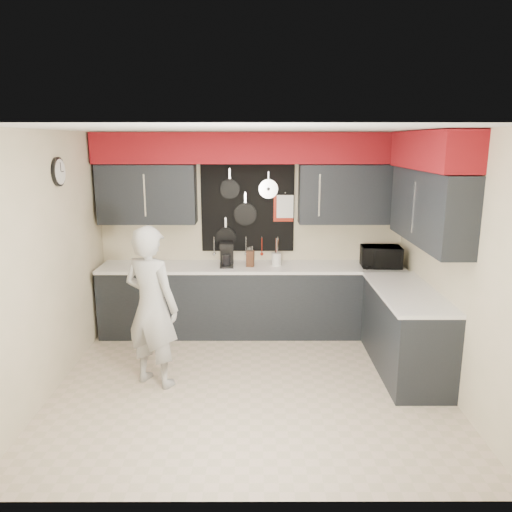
{
  "coord_description": "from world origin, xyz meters",
  "views": [
    {
      "loc": [
        0.05,
        -4.79,
        2.5
      ],
      "look_at": [
        0.06,
        0.5,
        1.26
      ],
      "focal_mm": 35.0,
      "sensor_mm": 36.0,
      "label": 1
    }
  ],
  "objects_px": {
    "knife_block": "(250,259)",
    "coffee_maker": "(227,254)",
    "microwave": "(381,257)",
    "utensil_crock": "(276,259)",
    "person": "(152,307)"
  },
  "relations": [
    {
      "from": "microwave",
      "to": "person",
      "type": "relative_size",
      "value": 0.29
    },
    {
      "from": "knife_block",
      "to": "coffee_maker",
      "type": "bearing_deg",
      "value": -172.05
    },
    {
      "from": "microwave",
      "to": "person",
      "type": "distance_m",
      "value": 2.97
    },
    {
      "from": "knife_block",
      "to": "coffee_maker",
      "type": "xyz_separation_m",
      "value": [
        -0.3,
        0.01,
        0.06
      ]
    },
    {
      "from": "utensil_crock",
      "to": "person",
      "type": "xyz_separation_m",
      "value": [
        -1.33,
        -1.42,
        -0.16
      ]
    },
    {
      "from": "knife_block",
      "to": "person",
      "type": "height_order",
      "value": "person"
    },
    {
      "from": "utensil_crock",
      "to": "person",
      "type": "relative_size",
      "value": 0.1
    },
    {
      "from": "microwave",
      "to": "coffee_maker",
      "type": "relative_size",
      "value": 1.56
    },
    {
      "from": "knife_block",
      "to": "person",
      "type": "distance_m",
      "value": 1.7
    },
    {
      "from": "microwave",
      "to": "utensil_crock",
      "type": "bearing_deg",
      "value": 178.11
    },
    {
      "from": "microwave",
      "to": "utensil_crock",
      "type": "relative_size",
      "value": 3.02
    },
    {
      "from": "utensil_crock",
      "to": "person",
      "type": "height_order",
      "value": "person"
    },
    {
      "from": "coffee_maker",
      "to": "microwave",
      "type": "bearing_deg",
      "value": -4.93
    },
    {
      "from": "microwave",
      "to": "person",
      "type": "xyz_separation_m",
      "value": [
        -2.65,
        -1.32,
        -0.21
      ]
    },
    {
      "from": "knife_block",
      "to": "person",
      "type": "bearing_deg",
      "value": -117.15
    }
  ]
}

